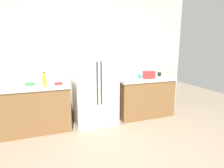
{
  "coord_description": "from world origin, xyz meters",
  "views": [
    {
      "loc": [
        -0.98,
        -2.2,
        1.62
      ],
      "look_at": [
        -0.0,
        0.45,
        1.03
      ],
      "focal_mm": 30.0,
      "sensor_mm": 36.0,
      "label": 1
    }
  ],
  "objects_px": {
    "rice_cooker": "(132,73)",
    "bottle_a": "(44,81)",
    "refrigerator": "(94,80)",
    "bowl_b": "(30,84)",
    "cup_a": "(159,74)",
    "toaster": "(149,75)",
    "bowl_a": "(59,83)",
    "cup_b": "(140,76)",
    "cup_c": "(150,75)"
  },
  "relations": [
    {
      "from": "rice_cooker",
      "to": "bottle_a",
      "type": "distance_m",
      "value": 1.81
    },
    {
      "from": "refrigerator",
      "to": "rice_cooker",
      "type": "relative_size",
      "value": 5.57
    },
    {
      "from": "bottle_a",
      "to": "bowl_b",
      "type": "relative_size",
      "value": 1.57
    },
    {
      "from": "bowl_b",
      "to": "cup_a",
      "type": "bearing_deg",
      "value": 1.01
    },
    {
      "from": "rice_cooker",
      "to": "toaster",
      "type": "bearing_deg",
      "value": 0.58
    },
    {
      "from": "toaster",
      "to": "rice_cooker",
      "type": "distance_m",
      "value": 0.43
    },
    {
      "from": "refrigerator",
      "to": "bottle_a",
      "type": "height_order",
      "value": "refrigerator"
    },
    {
      "from": "cup_a",
      "to": "bowl_b",
      "type": "height_order",
      "value": "cup_a"
    },
    {
      "from": "bowl_a",
      "to": "bowl_b",
      "type": "bearing_deg",
      "value": 165.0
    },
    {
      "from": "rice_cooker",
      "to": "cup_b",
      "type": "xyz_separation_m",
      "value": [
        0.26,
        0.14,
        -0.12
      ]
    },
    {
      "from": "bottle_a",
      "to": "refrigerator",
      "type": "bearing_deg",
      "value": 9.71
    },
    {
      "from": "toaster",
      "to": "bottle_a",
      "type": "xyz_separation_m",
      "value": [
        -2.23,
        -0.11,
        0.02
      ]
    },
    {
      "from": "toaster",
      "to": "cup_c",
      "type": "height_order",
      "value": "toaster"
    },
    {
      "from": "bowl_a",
      "to": "cup_c",
      "type": "bearing_deg",
      "value": 3.67
    },
    {
      "from": "cup_a",
      "to": "cup_c",
      "type": "distance_m",
      "value": 0.29
    },
    {
      "from": "bottle_a",
      "to": "cup_b",
      "type": "bearing_deg",
      "value": 6.75
    },
    {
      "from": "bottle_a",
      "to": "cup_b",
      "type": "distance_m",
      "value": 2.08
    },
    {
      "from": "cup_b",
      "to": "bowl_a",
      "type": "bearing_deg",
      "value": -176.37
    },
    {
      "from": "cup_b",
      "to": "toaster",
      "type": "bearing_deg",
      "value": -39.5
    },
    {
      "from": "bottle_a",
      "to": "cup_c",
      "type": "relative_size",
      "value": 3.01
    },
    {
      "from": "cup_a",
      "to": "cup_c",
      "type": "height_order",
      "value": "cup_a"
    },
    {
      "from": "cup_a",
      "to": "rice_cooker",
      "type": "bearing_deg",
      "value": -165.54
    },
    {
      "from": "rice_cooker",
      "to": "cup_c",
      "type": "distance_m",
      "value": 0.59
    },
    {
      "from": "rice_cooker",
      "to": "cup_a",
      "type": "bearing_deg",
      "value": 14.46
    },
    {
      "from": "rice_cooker",
      "to": "cup_b",
      "type": "bearing_deg",
      "value": 28.81
    },
    {
      "from": "toaster",
      "to": "cup_a",
      "type": "height_order",
      "value": "toaster"
    },
    {
      "from": "refrigerator",
      "to": "rice_cooker",
      "type": "distance_m",
      "value": 0.85
    },
    {
      "from": "refrigerator",
      "to": "cup_b",
      "type": "distance_m",
      "value": 1.09
    },
    {
      "from": "refrigerator",
      "to": "cup_c",
      "type": "height_order",
      "value": "refrigerator"
    },
    {
      "from": "cup_b",
      "to": "cup_c",
      "type": "height_order",
      "value": "cup_c"
    },
    {
      "from": "refrigerator",
      "to": "toaster",
      "type": "height_order",
      "value": "refrigerator"
    },
    {
      "from": "bottle_a",
      "to": "cup_c",
      "type": "bearing_deg",
      "value": 6.4
    },
    {
      "from": "bowl_a",
      "to": "bowl_b",
      "type": "distance_m",
      "value": 0.54
    },
    {
      "from": "cup_c",
      "to": "bowl_b",
      "type": "distance_m",
      "value": 2.63
    },
    {
      "from": "cup_b",
      "to": "refrigerator",
      "type": "bearing_deg",
      "value": -175.93
    },
    {
      "from": "toaster",
      "to": "bowl_b",
      "type": "relative_size",
      "value": 1.43
    },
    {
      "from": "refrigerator",
      "to": "cup_c",
      "type": "xyz_separation_m",
      "value": [
        1.39,
        0.1,
        0.01
      ]
    },
    {
      "from": "bowl_a",
      "to": "bowl_b",
      "type": "height_order",
      "value": "same"
    },
    {
      "from": "cup_a",
      "to": "cup_c",
      "type": "bearing_deg",
      "value": -169.09
    },
    {
      "from": "cup_b",
      "to": "bottle_a",
      "type": "bearing_deg",
      "value": -173.25
    },
    {
      "from": "toaster",
      "to": "rice_cooker",
      "type": "height_order",
      "value": "rice_cooker"
    },
    {
      "from": "bottle_a",
      "to": "bowl_a",
      "type": "distance_m",
      "value": 0.3
    },
    {
      "from": "rice_cooker",
      "to": "cup_c",
      "type": "bearing_deg",
      "value": 16.28
    },
    {
      "from": "rice_cooker",
      "to": "bowl_b",
      "type": "relative_size",
      "value": 1.88
    },
    {
      "from": "cup_a",
      "to": "refrigerator",
      "type": "bearing_deg",
      "value": -174.75
    },
    {
      "from": "toaster",
      "to": "rice_cooker",
      "type": "bearing_deg",
      "value": -179.42
    },
    {
      "from": "toaster",
      "to": "bottle_a",
      "type": "height_order",
      "value": "bottle_a"
    },
    {
      "from": "refrigerator",
      "to": "cup_c",
      "type": "bearing_deg",
      "value": 4.05
    },
    {
      "from": "toaster",
      "to": "cup_c",
      "type": "relative_size",
      "value": 2.73
    },
    {
      "from": "rice_cooker",
      "to": "cup_a",
      "type": "relative_size",
      "value": 3.44
    }
  ]
}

